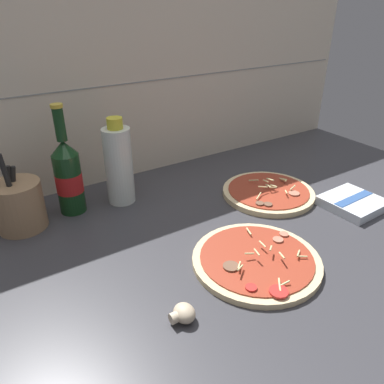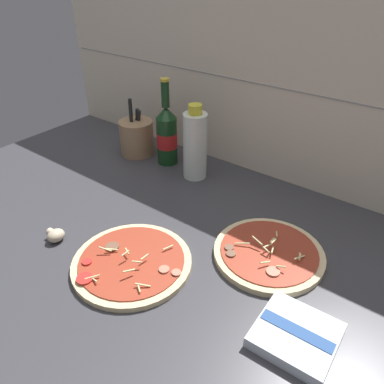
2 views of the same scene
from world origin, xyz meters
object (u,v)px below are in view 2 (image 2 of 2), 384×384
Objects in this scene: pizza_near at (132,262)px; dish_towel at (296,335)px; mushroom_left at (55,235)px; oil_bottle at (195,145)px; utensil_crock at (137,137)px; beer_bottle at (167,134)px; pizza_far at (269,253)px.

dish_towel is at bearing 6.41° from pizza_near.
dish_towel is at bearing 8.91° from mushroom_left.
oil_bottle reaches higher than utensil_crock.
dish_towel is at bearing -31.39° from beer_bottle.
mushroom_left is at bearing -171.09° from dish_towel.
beer_bottle is 47.62cm from mushroom_left.
oil_bottle is (-12.45, 39.93, 9.72)cm from pizza_near.
beer_bottle reaches higher than mushroom_left.
beer_bottle is 13.10cm from utensil_crock.
mushroom_left is at bearing -166.73° from pizza_near.
pizza_far reaches higher than mushroom_left.
pizza_far is at bearing 30.68° from mushroom_left.
oil_bottle reaches higher than pizza_near.
oil_bottle is (-35.18, 19.06, 9.64)cm from pizza_far.
mushroom_left is at bearing -149.32° from pizza_far.
pizza_far is 21.83cm from dish_towel.
mushroom_left is (4.36, -46.68, -8.36)cm from beer_bottle.
beer_bottle is 1.45× the size of utensil_crock.
utensil_crock is 82.79cm from dish_towel.
beer_bottle is (-47.74, 20.94, 8.99)cm from pizza_far.
beer_bottle is at bearing 156.31° from pizza_far.
pizza_near is at bearing -137.46° from pizza_far.
utensil_crock is (-24.99, 0.66, -4.57)cm from oil_bottle.
oil_bottle reaches higher than dish_towel.
mushroom_left is (-20.64, -4.87, 0.70)cm from pizza_near.
pizza_near is 36.98cm from dish_towel.
dish_towel is (49.19, -35.80, -9.29)cm from oil_bottle.
oil_bottle is 1.59× the size of dish_towel.
pizza_near is 1.84× the size of dish_towel.
beer_bottle is at bearing 171.47° from oil_bottle.
pizza_near is at bearing 13.27° from mushroom_left.
utensil_crock reaches higher than pizza_far.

